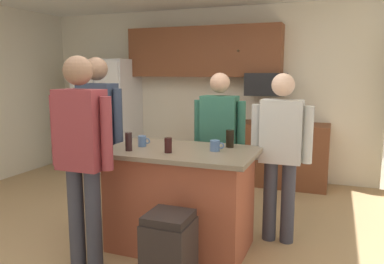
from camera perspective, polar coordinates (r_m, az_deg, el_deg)
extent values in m
plane|color=tan|center=(3.78, -6.09, -16.64)|extent=(7.04, 7.04, 0.00)
cube|color=beige|center=(6.04, 5.85, 5.84)|extent=(6.40, 0.10, 2.60)
cube|color=brown|center=(5.96, 1.65, 11.85)|extent=(2.40, 0.35, 0.75)
sphere|color=#4C3823|center=(5.61, 6.92, 11.97)|extent=(0.04, 0.04, 0.04)
cube|color=brown|center=(5.71, 10.71, -3.07)|extent=(1.80, 0.60, 0.90)
sphere|color=#4C3823|center=(5.35, 14.86, -4.05)|extent=(0.04, 0.04, 0.04)
cube|color=white|center=(6.53, -12.38, 2.50)|extent=(0.92, 0.70, 1.82)
cube|color=white|center=(6.36, -15.95, 2.19)|extent=(0.44, 0.04, 1.74)
cube|color=white|center=(6.10, -12.46, 2.05)|extent=(0.44, 0.04, 1.74)
cylinder|color=#B2B2B7|center=(6.19, -14.43, 2.93)|extent=(0.02, 0.02, 0.35)
cube|color=black|center=(5.61, 11.04, 7.01)|extent=(0.56, 0.40, 0.32)
cube|color=#9E4C33|center=(3.59, -1.73, -10.26)|extent=(1.23, 0.71, 0.90)
cube|color=#756651|center=(3.46, -1.77, -2.93)|extent=(1.37, 0.85, 0.04)
cylinder|color=#383842|center=(3.40, -16.89, -12.14)|extent=(0.13, 0.13, 0.85)
cylinder|color=#383842|center=(3.30, -14.49, -12.67)|extent=(0.13, 0.13, 0.85)
cube|color=maroon|center=(3.16, -16.29, 0.32)|extent=(0.38, 0.22, 0.64)
sphere|color=#8C664C|center=(3.13, -16.67, 8.79)|extent=(0.23, 0.23, 0.23)
cylinder|color=maroon|center=(3.31, -19.59, 0.23)|extent=(0.09, 0.09, 0.58)
cylinder|color=maroon|center=(3.03, -12.64, -0.25)|extent=(0.09, 0.09, 0.58)
cylinder|color=#383842|center=(4.28, 2.90, -7.82)|extent=(0.13, 0.13, 0.79)
cylinder|color=#383842|center=(4.23, 5.11, -8.04)|extent=(0.13, 0.13, 0.79)
cube|color=#2D6651|center=(4.10, 4.11, 1.30)|extent=(0.38, 0.22, 0.59)
sphere|color=tan|center=(4.07, 4.17, 7.33)|extent=(0.21, 0.21, 0.21)
cylinder|color=#2D6651|center=(4.18, 0.95, 1.18)|extent=(0.09, 0.09, 0.53)
cylinder|color=#2D6651|center=(4.05, 7.36, 0.84)|extent=(0.09, 0.09, 0.53)
cylinder|color=#383842|center=(3.83, 11.56, -10.02)|extent=(0.13, 0.13, 0.79)
cylinder|color=#383842|center=(3.81, 14.12, -10.22)|extent=(0.13, 0.13, 0.79)
cube|color=#B7B7B2|center=(3.66, 13.21, 0.11)|extent=(0.38, 0.22, 0.59)
sphere|color=beige|center=(3.62, 13.46, 6.87)|extent=(0.21, 0.21, 0.21)
cylinder|color=#B7B7B2|center=(3.70, 9.52, 0.00)|extent=(0.09, 0.09, 0.53)
cylinder|color=#B7B7B2|center=(3.64, 16.95, -0.42)|extent=(0.09, 0.09, 0.53)
cylinder|color=#4C5166|center=(4.26, -14.44, -7.61)|extent=(0.13, 0.13, 0.86)
cylinder|color=#4C5166|center=(4.17, -12.51, -7.92)|extent=(0.13, 0.13, 0.86)
cube|color=#2D384C|center=(4.07, -13.88, 2.50)|extent=(0.38, 0.22, 0.65)
sphere|color=#8C664C|center=(4.04, -14.13, 9.14)|extent=(0.23, 0.23, 0.23)
cylinder|color=#2D384C|center=(4.21, -16.56, 2.36)|extent=(0.09, 0.09, 0.58)
cylinder|color=#2D384C|center=(3.94, -10.99, 2.13)|extent=(0.09, 0.09, 0.58)
cylinder|color=black|center=(3.31, -3.58, -2.00)|extent=(0.07, 0.07, 0.13)
cylinder|color=#4C6B99|center=(3.61, -7.46, -1.37)|extent=(0.08, 0.08, 0.10)
torus|color=#4C6B99|center=(3.58, -6.71, -1.35)|extent=(0.06, 0.01, 0.06)
cylinder|color=black|center=(3.55, 5.68, -0.99)|extent=(0.08, 0.08, 0.16)
cylinder|color=black|center=(3.43, -9.45, -1.43)|extent=(0.06, 0.06, 0.16)
cylinder|color=#4C6B99|center=(3.38, 3.43, -2.05)|extent=(0.09, 0.09, 0.10)
torus|color=#4C6B99|center=(3.36, 4.38, -2.04)|extent=(0.06, 0.01, 0.06)
cube|color=black|center=(2.98, -3.43, -18.05)|extent=(0.34, 0.34, 0.55)
cube|color=black|center=(2.86, -3.49, -12.60)|extent=(0.32, 0.32, 0.06)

